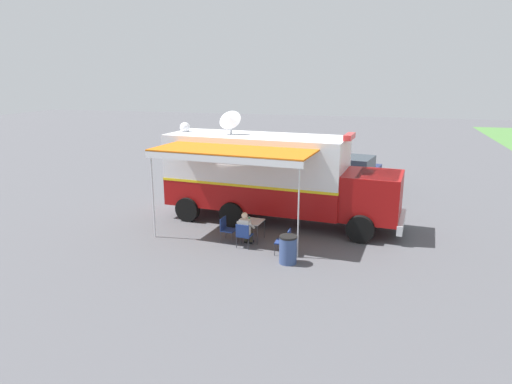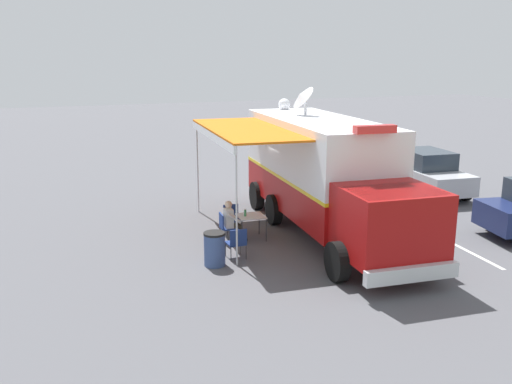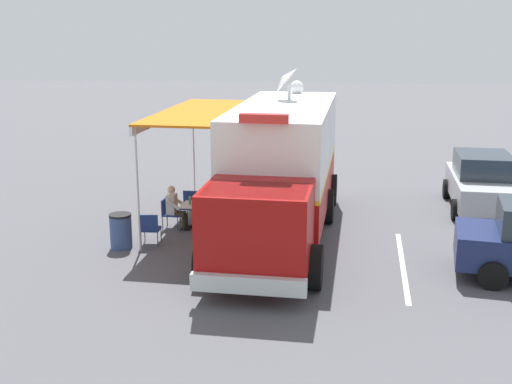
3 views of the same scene
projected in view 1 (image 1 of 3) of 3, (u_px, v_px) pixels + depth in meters
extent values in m
plane|color=#515156|center=(256.00, 219.00, 18.98)|extent=(100.00, 100.00, 0.00)
cube|color=silver|center=(334.00, 205.00, 21.00)|extent=(0.56, 4.79, 0.01)
cube|color=#9E0F0F|center=(256.00, 192.00, 18.69)|extent=(3.15, 7.40, 1.10)
cube|color=white|center=(256.00, 159.00, 18.34)|extent=(3.15, 7.40, 1.70)
cube|color=yellow|center=(256.00, 179.00, 18.55)|extent=(3.18, 7.42, 0.10)
cube|color=#9E0F0F|center=(372.00, 196.00, 17.02)|extent=(2.48, 2.30, 1.70)
cube|color=#28333D|center=(378.00, 183.00, 16.82)|extent=(2.28, 1.66, 0.70)
cube|color=silver|center=(402.00, 222.00, 16.86)|extent=(2.38, 0.42, 0.36)
cylinder|color=black|center=(369.00, 210.00, 18.46)|extent=(0.39, 1.02, 1.00)
cylinder|color=black|center=(360.00, 229.00, 16.19)|extent=(0.39, 1.02, 1.00)
cylinder|color=black|center=(255.00, 199.00, 20.17)|extent=(0.39, 1.02, 1.00)
cylinder|color=black|center=(232.00, 214.00, 17.90)|extent=(0.39, 1.02, 1.00)
cylinder|color=black|center=(214.00, 195.00, 20.85)|extent=(0.39, 1.02, 1.00)
cylinder|color=black|center=(188.00, 209.00, 18.58)|extent=(0.39, 1.02, 1.00)
cube|color=white|center=(256.00, 136.00, 18.11)|extent=(3.15, 7.40, 0.10)
cube|color=red|center=(349.00, 137.00, 16.80)|extent=(1.12, 0.38, 0.20)
cylinder|color=silver|center=(231.00, 128.00, 18.41)|extent=(0.10, 0.10, 0.45)
cone|color=silver|center=(229.00, 119.00, 18.18)|extent=(0.80, 0.96, 0.81)
sphere|color=white|center=(185.00, 127.00, 19.15)|extent=(0.44, 0.44, 0.44)
cube|color=orange|center=(232.00, 150.00, 16.03)|extent=(2.72, 5.94, 0.06)
cube|color=white|center=(220.00, 159.00, 15.11)|extent=(0.61, 5.74, 0.24)
cylinder|color=silver|center=(298.00, 210.00, 14.60)|extent=(0.05, 0.05, 3.25)
cylinder|color=silver|center=(153.00, 195.00, 16.47)|extent=(0.05, 0.05, 3.25)
cube|color=silver|center=(251.00, 221.00, 16.38)|extent=(0.87, 0.87, 0.03)
cylinder|color=#333338|center=(264.00, 229.00, 16.68)|extent=(0.03, 0.03, 0.70)
cylinder|color=#333338|center=(257.00, 235.00, 16.01)|extent=(0.03, 0.03, 0.70)
cylinder|color=#333338|center=(246.00, 227.00, 16.94)|extent=(0.03, 0.03, 0.70)
cylinder|color=#333338|center=(238.00, 233.00, 16.27)|extent=(0.03, 0.03, 0.70)
cylinder|color=#3F9959|center=(249.00, 220.00, 16.19)|extent=(0.07, 0.07, 0.20)
cylinder|color=white|center=(249.00, 217.00, 16.17)|extent=(0.04, 0.04, 0.02)
cube|color=navy|center=(245.00, 235.00, 15.81)|extent=(0.52, 0.52, 0.04)
cube|color=navy|center=(242.00, 231.00, 15.56)|extent=(0.08, 0.48, 0.44)
cylinder|color=#333338|center=(241.00, 238.00, 16.14)|extent=(0.02, 0.02, 0.42)
cylinder|color=#333338|center=(253.00, 240.00, 15.99)|extent=(0.02, 0.02, 0.42)
cylinder|color=#333338|center=(236.00, 242.00, 15.74)|extent=(0.02, 0.02, 0.42)
cylinder|color=#333338|center=(248.00, 244.00, 15.59)|extent=(0.02, 0.02, 0.42)
cube|color=navy|center=(229.00, 230.00, 16.34)|extent=(0.52, 0.52, 0.04)
cube|color=navy|center=(223.00, 223.00, 16.36)|extent=(0.48, 0.08, 0.44)
cylinder|color=#333338|center=(237.00, 234.00, 16.52)|extent=(0.02, 0.02, 0.42)
cylinder|color=#333338|center=(232.00, 238.00, 16.12)|extent=(0.02, 0.02, 0.42)
cylinder|color=#333338|center=(226.00, 233.00, 16.67)|extent=(0.02, 0.02, 0.42)
cylinder|color=#333338|center=(221.00, 237.00, 16.27)|extent=(0.02, 0.02, 0.42)
cube|color=navy|center=(283.00, 242.00, 15.19)|extent=(0.49, 0.49, 0.04)
cube|color=navy|center=(289.00, 236.00, 15.07)|extent=(0.48, 0.05, 0.44)
cylinder|color=#333338|center=(275.00, 250.00, 15.09)|extent=(0.02, 0.02, 0.42)
cylinder|color=#333338|center=(277.00, 245.00, 15.50)|extent=(0.02, 0.02, 0.42)
cylinder|color=#333338|center=(288.00, 251.00, 14.98)|extent=(0.02, 0.02, 0.42)
cylinder|color=#333338|center=(290.00, 246.00, 15.39)|extent=(0.02, 0.02, 0.42)
cube|color=silver|center=(245.00, 227.00, 15.74)|extent=(0.27, 0.38, 0.56)
sphere|color=beige|center=(245.00, 216.00, 15.63)|extent=(0.22, 0.22, 0.22)
cylinder|color=silver|center=(240.00, 224.00, 15.92)|extent=(0.43, 0.13, 0.34)
cylinder|color=silver|center=(252.00, 226.00, 15.76)|extent=(0.43, 0.13, 0.34)
cylinder|color=#383323|center=(244.00, 233.00, 16.01)|extent=(0.39, 0.16, 0.13)
cylinder|color=#383323|center=(246.00, 237.00, 16.23)|extent=(0.11, 0.11, 0.42)
cube|color=black|center=(247.00, 241.00, 16.32)|extent=(0.25, 0.12, 0.07)
cylinder|color=#383323|center=(249.00, 233.00, 15.94)|extent=(0.39, 0.16, 0.13)
cylinder|color=#383323|center=(251.00, 238.00, 16.16)|extent=(0.11, 0.11, 0.42)
cube|color=black|center=(252.00, 242.00, 16.26)|extent=(0.25, 0.12, 0.07)
cylinder|color=#384C7F|center=(288.00, 250.00, 14.44)|extent=(0.56, 0.56, 0.85)
cylinder|color=black|center=(288.00, 237.00, 14.32)|extent=(0.57, 0.57, 0.06)
cube|color=#B2B5BA|center=(248.00, 171.00, 25.06)|extent=(2.25, 4.37, 0.76)
cube|color=#28333D|center=(245.00, 158.00, 24.94)|extent=(1.82, 2.26, 0.68)
cylinder|color=black|center=(276.00, 176.00, 25.50)|extent=(0.29, 0.66, 0.64)
cylinder|color=black|center=(264.00, 183.00, 23.88)|extent=(0.29, 0.66, 0.64)
cylinder|color=black|center=(233.00, 173.00, 26.44)|extent=(0.29, 0.66, 0.64)
cylinder|color=black|center=(220.00, 179.00, 24.82)|extent=(0.29, 0.66, 0.64)
cube|color=navy|center=(356.00, 177.00, 23.59)|extent=(4.47, 2.58, 0.76)
cube|color=#28333D|center=(356.00, 164.00, 23.28)|extent=(2.37, 1.98, 0.68)
cylinder|color=black|center=(345.00, 177.00, 25.21)|extent=(0.67, 0.34, 0.64)
cylinder|color=black|center=(378.00, 181.00, 24.43)|extent=(0.67, 0.34, 0.64)
cylinder|color=black|center=(331.00, 187.00, 22.95)|extent=(0.67, 0.34, 0.64)
cylinder|color=black|center=(367.00, 191.00, 22.17)|extent=(0.67, 0.34, 0.64)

